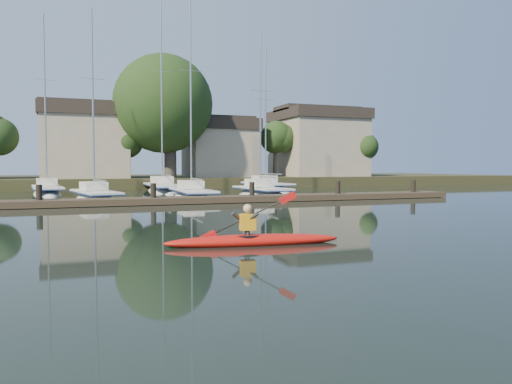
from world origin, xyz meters
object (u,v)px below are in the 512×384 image
object	(u,v)px
sailboat_1	(95,203)
sailboat_2	(192,201)
sailboat_6	(163,194)
kayak	(252,238)
sailboat_7	(267,192)
dock	(204,199)
sailboat_3	(262,199)
sailboat_5	(47,197)

from	to	relation	value
sailboat_1	sailboat_2	size ratio (longest dim) A/B	0.90
sailboat_1	sailboat_6	xyz separation A→B (m)	(5.85, 8.51, -0.02)
sailboat_6	kayak	bearing A→B (deg)	-94.46
kayak	sailboat_7	world-z (taller)	sailboat_7
sailboat_1	sailboat_6	distance (m)	10.33
sailboat_6	sailboat_2	bearing A→B (deg)	-86.52
sailboat_2	sailboat_6	bearing A→B (deg)	94.29
dock	sailboat_3	bearing A→B (deg)	42.85
sailboat_3	sailboat_5	xyz separation A→B (m)	(-14.80, 7.76, 0.01)
sailboat_1	sailboat_7	distance (m)	17.32
sailboat_5	dock	bearing A→B (deg)	-59.96
dock	kayak	bearing A→B (deg)	-99.90
sailboat_1	sailboat_5	distance (m)	8.74
dock	sailboat_1	size ratio (longest dim) A/B	2.53
dock	sailboat_5	bearing A→B (deg)	124.96
sailboat_1	sailboat_5	world-z (taller)	sailboat_5
kayak	sailboat_5	bearing A→B (deg)	109.82
dock	sailboat_1	xyz separation A→B (m)	(-5.94, 4.89, -0.39)
sailboat_2	dock	bearing A→B (deg)	-92.55
sailboat_1	sailboat_7	world-z (taller)	sailboat_7
dock	sailboat_5	size ratio (longest dim) A/B	2.24
sailboat_6	sailboat_1	bearing A→B (deg)	-123.72
kayak	sailboat_1	distance (m)	20.95
sailboat_3	sailboat_2	bearing A→B (deg)	-174.35
dock	sailboat_7	bearing A→B (deg)	54.98
kayak	dock	xyz separation A→B (m)	(2.76, 15.82, 0.01)
kayak	sailboat_3	world-z (taller)	sailboat_3
sailboat_5	sailboat_7	distance (m)	18.36
sailboat_1	sailboat_3	bearing A→B (deg)	-8.15
sailboat_5	sailboat_6	bearing A→B (deg)	-2.60
sailboat_7	kayak	bearing A→B (deg)	-115.33
sailboat_5	kayak	bearing A→B (deg)	-82.51
sailboat_5	sailboat_2	bearing A→B (deg)	-46.95
sailboat_2	sailboat_7	distance (m)	12.45
sailboat_3	sailboat_7	world-z (taller)	sailboat_7
sailboat_2	sailboat_5	world-z (taller)	sailboat_5
kayak	sailboat_2	bearing A→B (deg)	88.78
sailboat_6	sailboat_7	bearing A→B (deg)	-0.44
kayak	sailboat_2	world-z (taller)	sailboat_2
sailboat_1	sailboat_6	world-z (taller)	sailboat_6
sailboat_3	dock	bearing A→B (deg)	-139.41
kayak	sailboat_2	xyz separation A→B (m)	(3.09, 20.35, -0.38)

